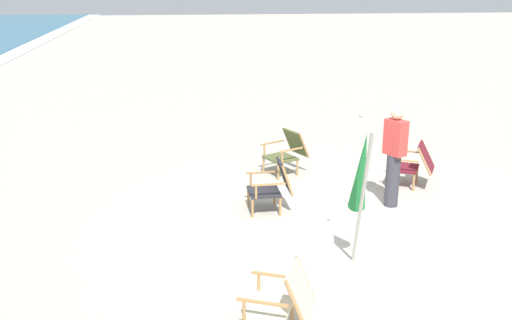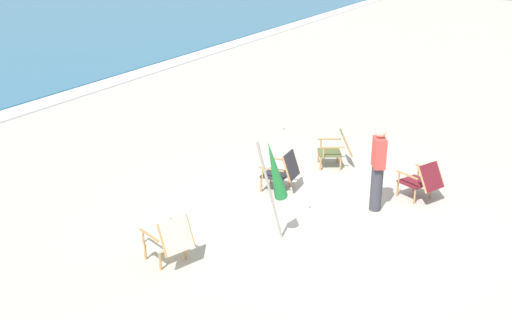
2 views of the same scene
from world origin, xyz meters
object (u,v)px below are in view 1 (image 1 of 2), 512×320
(beach_chair_back_right, at_px, (282,300))
(umbrella_furled_green, at_px, (361,173))
(beach_chair_far_center, at_px, (273,184))
(person_near_chairs, at_px, (394,156))
(beach_chair_back_left, at_px, (414,163))
(beach_chair_mid_center, at_px, (287,151))

(beach_chair_back_right, bearing_deg, umbrella_furled_green, -40.40)
(beach_chair_back_right, xyz_separation_m, umbrella_furled_green, (1.33, -1.13, 0.87))
(beach_chair_far_center, distance_m, umbrella_furled_green, 2.36)
(beach_chair_far_center, relative_size, person_near_chairs, 0.50)
(beach_chair_back_right, bearing_deg, beach_chair_far_center, -5.39)
(beach_chair_far_center, bearing_deg, beach_chair_back_left, -71.65)
(beach_chair_far_center, xyz_separation_m, person_near_chairs, (0.01, -1.91, 0.41))
(beach_chair_mid_center, distance_m, beach_chair_far_center, 1.82)
(beach_chair_back_right, xyz_separation_m, beach_chair_back_left, (4.21, -2.87, -0.01))
(beach_chair_back_right, relative_size, person_near_chairs, 0.53)
(person_near_chairs, bearing_deg, beach_chair_back_left, -37.67)
(beach_chair_far_center, distance_m, beach_chair_back_left, 2.69)
(beach_chair_mid_center, bearing_deg, beach_chair_far_center, 164.75)
(beach_chair_mid_center, height_order, beach_chair_far_center, beach_chair_far_center)
(beach_chair_far_center, relative_size, umbrella_furled_green, 0.41)
(beach_chair_mid_center, xyz_separation_m, umbrella_furled_green, (-3.79, -0.34, 0.87))
(umbrella_furled_green, height_order, person_near_chairs, umbrella_furled_green)
(beach_chair_mid_center, relative_size, beach_chair_far_center, 1.10)
(person_near_chairs, bearing_deg, beach_chair_far_center, 90.36)
(beach_chair_back_right, distance_m, person_near_chairs, 4.07)
(beach_chair_back_right, height_order, person_near_chairs, person_near_chairs)
(beach_chair_back_right, xyz_separation_m, beach_chair_mid_center, (5.12, -0.80, -0.00))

